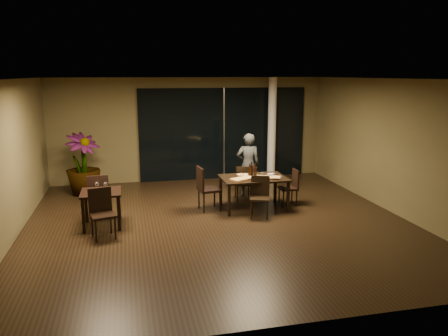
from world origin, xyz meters
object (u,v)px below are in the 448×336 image
Objects in this scene: side_table at (101,197)px; main_table at (254,180)px; chair_side_near at (102,210)px; potted_plant at (83,164)px; chair_side_far at (98,194)px; chair_main_right at (291,185)px; bottle_a at (250,170)px; bottle_b at (255,170)px; chair_main_near at (260,194)px; bottle_c at (251,169)px; chair_main_far at (244,181)px; diner at (248,165)px; chair_main_left at (205,186)px.

main_table is at bearing 8.37° from side_table.
chair_side_near is 0.60× the size of potted_plant.
chair_side_near is at bearing 90.64° from chair_side_far.
bottle_a is at bearing -85.36° from chair_main_right.
chair_side_far is 3.57m from bottle_b.
chair_main_near is at bearing 163.52° from chair_side_far.
chair_main_far is at bearing 94.05° from bottle_c.
chair_main_near is 0.55× the size of diner.
chair_side_far is at bearing 179.20° from bottle_b.
bottle_c is at bearing 109.32° from chair_main_near.
chair_main_far is at bearing 19.28° from side_table.
chair_main_near is at bearing -54.55° from chair_main_right.
chair_side_near is at bearing -87.01° from side_table.
main_table is at bearing -102.29° from chair_main_left.
bottle_a reaches higher than chair_side_far.
diner is at bearing -170.42° from chair_side_far.
main_table is 0.28m from bottle_c.
bottle_c is (3.96, -2.04, 0.12)m from potted_plant.
bottle_a is at bearing 115.86° from chair_main_near.
diner is (3.67, 0.99, 0.27)m from chair_side_far.
diner is 5.56× the size of bottle_b.
chair_main_left is 3.54m from potted_plant.
chair_side_far is (-4.47, 0.01, 0.06)m from chair_main_right.
chair_main_near is at bearing 97.56° from chair_main_far.
bottle_b is 0.85× the size of bottle_c.
bottle_c reaches higher than chair_main_far.
main_table is 1.74× the size of chair_main_right.
side_table is 0.78× the size of chair_main_left.
diner is 1.09m from bottle_a.
chair_main_near is 0.56× the size of potted_plant.
chair_main_far is at bearing -21.02° from potted_plant.
potted_plant reaches higher than bottle_b.
side_table is 0.82× the size of chair_side_far.
bottle_c is (0.00, 0.71, 0.42)m from chair_main_near.
chair_side_far is at bearing 99.36° from side_table.
bottle_b is at bearing 103.05° from chair_main_near.
chair_side_near is (-2.25, -1.20, -0.04)m from chair_main_left.
chair_main_far is 0.75m from bottle_a.
bottle_a is at bearing -125.35° from bottle_c.
main_table is 4.37× the size of bottle_c.
chair_main_far reaches higher than side_table.
chair_main_far is 0.55× the size of diner.
bottle_a is at bearing 173.40° from chair_side_far.
chair_main_right is 1.01m from bottle_b.
side_table is at bearing -170.87° from bottle_b.
potted_plant is (-0.61, 3.28, 0.27)m from chair_side_near.
diner is (0.23, 0.43, 0.32)m from chair_main_far.
potted_plant is 4.67× the size of bottle_c.
chair_main_left is 1.09m from bottle_a.
side_table is at bearing 25.26° from chair_main_far.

